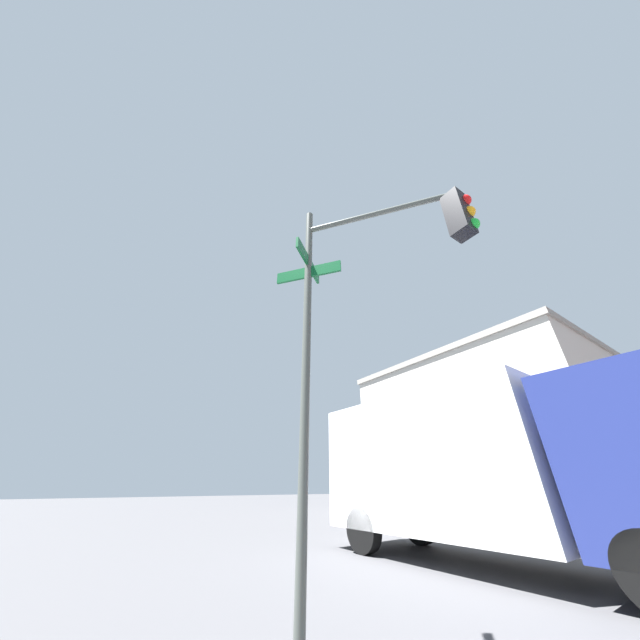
# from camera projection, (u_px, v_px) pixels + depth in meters

# --- Properties ---
(traffic_signal_near) EXTENTS (2.54, 2.04, 5.87)m
(traffic_signal_near) POSITION_uv_depth(u_px,v_px,m) (376.00, 278.00, 4.39)
(traffic_signal_near) COLOR #474C47
(traffic_signal_near) RESTS_ON ground_plane
(building_stucco) EXTENTS (15.35, 24.78, 9.77)m
(building_stucco) POSITION_uv_depth(u_px,v_px,m) (534.00, 439.00, 24.95)
(building_stucco) COLOR #BCB7AD
(building_stucco) RESTS_ON ground_plane
(box_truck_second) EXTENTS (7.97, 2.81, 3.57)m
(box_truck_second) POSITION_uv_depth(u_px,v_px,m) (471.00, 462.00, 7.01)
(box_truck_second) COLOR navy
(box_truck_second) RESTS_ON ground_plane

